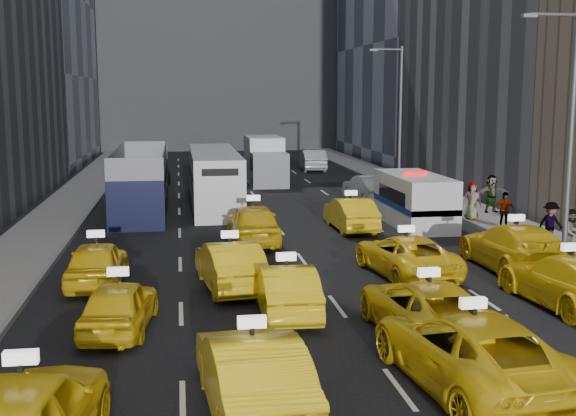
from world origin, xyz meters
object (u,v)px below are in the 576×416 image
(nypd_van, at_px, (415,201))
(city_bus, at_px, (214,179))
(double_decker, at_px, (141,181))
(box_truck, at_px, (265,161))

(nypd_van, xyz_separation_m, city_bus, (-9.00, 7.21, 0.35))
(nypd_van, distance_m, city_bus, 11.54)
(nypd_van, height_order, double_decker, double_decker)
(double_decker, xyz_separation_m, city_bus, (3.83, 1.43, -0.12))
(double_decker, height_order, city_bus, double_decker)
(double_decker, relative_size, box_truck, 1.61)
(nypd_van, distance_m, box_truck, 17.87)
(nypd_van, height_order, city_bus, city_bus)
(nypd_van, relative_size, box_truck, 0.86)
(nypd_van, relative_size, double_decker, 0.53)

